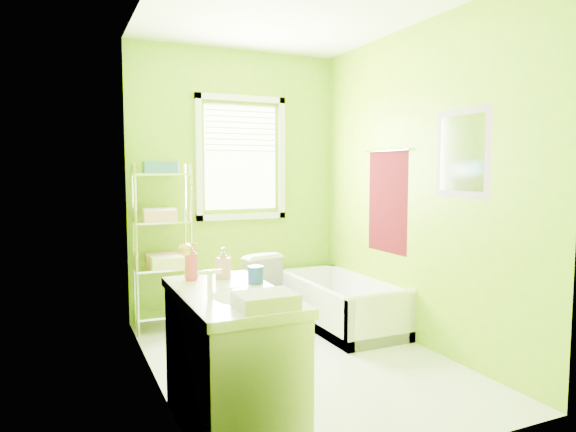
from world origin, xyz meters
name	(u,v)px	position (x,y,z in m)	size (l,w,h in m)	color
ground	(298,359)	(0.00, 0.00, 0.00)	(2.90, 2.90, 0.00)	silver
room_envelope	(299,154)	(0.00, 0.00, 1.55)	(2.14, 2.94, 2.62)	#74A508
window	(241,151)	(0.05, 1.42, 1.61)	(0.92, 0.05, 1.22)	white
door	(193,260)	(-1.04, -1.00, 1.00)	(0.09, 0.80, 2.00)	white
right_wall_decor	(414,184)	(1.04, -0.02, 1.32)	(0.04, 1.48, 1.17)	#4A080C
bathtub	(341,310)	(0.72, 0.61, 0.14)	(0.65, 1.40, 0.45)	white
toilet	(248,285)	(0.01, 1.13, 0.34)	(0.38, 0.66, 0.67)	white
vanity	(231,357)	(-0.80, -0.82, 0.42)	(0.53, 1.04, 1.00)	white
wire_shelf_unit	(164,228)	(-0.77, 1.19, 0.91)	(0.51, 0.41, 1.50)	silver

